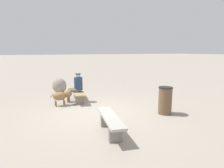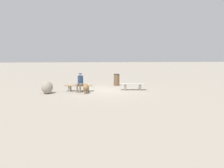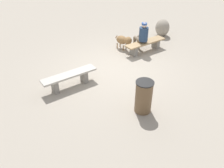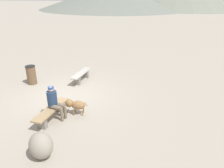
{
  "view_description": "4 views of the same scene",
  "coord_description": "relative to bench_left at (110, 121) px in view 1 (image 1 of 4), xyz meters",
  "views": [
    {
      "loc": [
        -6.23,
        2.28,
        2.14
      ],
      "look_at": [
        0.58,
        -0.9,
        0.85
      ],
      "focal_mm": 31.23,
      "sensor_mm": 36.0,
      "label": 1
    },
    {
      "loc": [
        1.62,
        12.19,
        2.13
      ],
      "look_at": [
        -0.3,
        0.85,
        0.54
      ],
      "focal_mm": 29.27,
      "sensor_mm": 36.0,
      "label": 2
    },
    {
      "loc": [
        -5.2,
        -4.84,
        4.12
      ],
      "look_at": [
        -1.21,
        -0.96,
        0.37
      ],
      "focal_mm": 36.74,
      "sensor_mm": 36.0,
      "label": 3
    },
    {
      "loc": [
        8.12,
        3.11,
        4.25
      ],
      "look_at": [
        -0.15,
        2.07,
        0.64
      ],
      "focal_mm": 34.23,
      "sensor_mm": 36.0,
      "label": 4
    }
  ],
  "objects": [
    {
      "name": "bench_left",
      "position": [
        0.0,
        0.0,
        0.0
      ],
      "size": [
        1.78,
        0.7,
        0.46
      ],
      "rotation": [
        0.0,
        0.0,
        -0.19
      ],
      "color": "gray",
      "rests_on": "ground"
    },
    {
      "name": "bench_right",
      "position": [
        3.65,
        -0.15,
        -0.02
      ],
      "size": [
        1.84,
        0.74,
        0.43
      ],
      "rotation": [
        0.0,
        0.0,
        -0.19
      ],
      "color": "gray",
      "rests_on": "ground"
    },
    {
      "name": "seated_person",
      "position": [
        3.54,
        -0.04,
        0.38
      ],
      "size": [
        0.46,
        0.67,
        1.22
      ],
      "rotation": [
        0.0,
        0.0,
        -0.29
      ],
      "color": "navy",
      "rests_on": "ground"
    },
    {
      "name": "ground",
      "position": [
        1.83,
        -0.27,
        -0.35
      ],
      "size": [
        210.0,
        210.0,
        0.06
      ],
      "primitive_type": "cube",
      "color": "#9E9384"
    },
    {
      "name": "dog",
      "position": [
        3.21,
        0.62,
        0.08
      ],
      "size": [
        0.35,
        0.84,
        0.6
      ],
      "rotation": [
        0.0,
        0.0,
        4.74
      ],
      "color": "olive",
      "rests_on": "ground"
    },
    {
      "name": "boulder",
      "position": [
        5.54,
        0.32,
        0.07
      ],
      "size": [
        0.93,
        0.95,
        0.78
      ],
      "primitive_type": "ellipsoid",
      "rotation": [
        0.0,
        0.0,
        2.51
      ],
      "color": "gray",
      "rests_on": "ground"
    },
    {
      "name": "trash_bin",
      "position": [
        0.67,
        -2.35,
        0.15
      ],
      "size": [
        0.48,
        0.48,
        0.93
      ],
      "color": "brown",
      "rests_on": "ground"
    }
  ]
}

